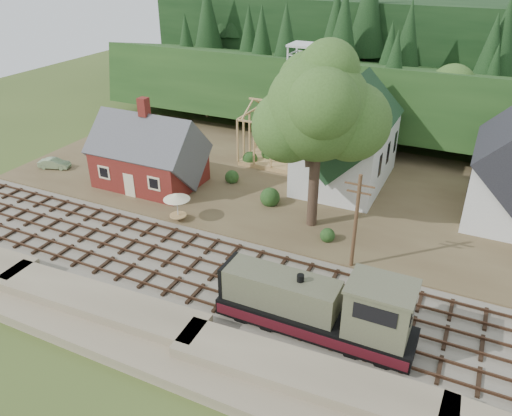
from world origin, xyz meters
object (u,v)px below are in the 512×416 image
at_px(car_green, 54,163).
at_px(car_blue, 188,182).
at_px(locomotive, 322,309).
at_px(patio_set, 177,198).

bearing_deg(car_green, car_blue, -100.76).
height_order(locomotive, patio_set, locomotive).
distance_m(car_blue, car_green, 16.18).
height_order(car_blue, car_green, car_blue).
bearing_deg(locomotive, car_blue, 142.71).
distance_m(car_green, patio_set, 19.40).
bearing_deg(car_blue, patio_set, -58.21).
xyz_separation_m(car_green, patio_set, (18.90, -4.03, 1.69)).
xyz_separation_m(locomotive, car_green, (-35.29, 12.53, -1.33)).
height_order(locomotive, car_green, locomotive).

